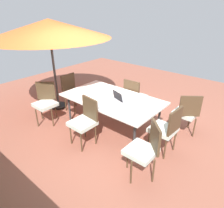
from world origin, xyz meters
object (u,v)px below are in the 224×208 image
at_px(chair_southwest, 187,112).
at_px(chair_south, 134,95).
at_px(chair_north, 85,120).
at_px(chair_west, 166,128).
at_px(chair_northeast, 45,101).
at_px(laptop, 120,98).
at_px(dining_table, 112,100).
at_px(chair_northwest, 145,148).
at_px(chair_east, 72,91).
at_px(patio_umbrella, 49,29).
at_px(cup, 106,93).

distance_m(chair_southwest, chair_south, 1.36).
xyz_separation_m(chair_north, chair_west, (-1.38, -0.78, 0.00)).
bearing_deg(chair_northeast, laptop, -14.55).
relative_size(dining_table, chair_west, 2.24).
bearing_deg(chair_northwest, chair_east, -151.96).
relative_size(chair_west, chair_northwest, 1.00).
height_order(chair_west, chair_east, same).
bearing_deg(dining_table, chair_east, -0.18).
height_order(chair_south, chair_northwest, same).
height_order(chair_north, chair_northwest, same).
height_order(dining_table, chair_northwest, chair_northwest).
bearing_deg(patio_umbrella, laptop, -174.66).
bearing_deg(chair_northwest, chair_north, -135.12).
bearing_deg(chair_northwest, chair_northeast, -135.32).
bearing_deg(chair_west, chair_east, -87.92).
height_order(chair_north, chair_northeast, same).
height_order(chair_southwest, chair_west, same).
xyz_separation_m(chair_northeast, chair_east, (-0.00, -0.82, 0.00)).
distance_m(chair_east, laptop, 1.61).
height_order(chair_east, laptop, chair_east).
height_order(laptop, cup, laptop).
bearing_deg(chair_north, chair_south, 93.76).
relative_size(chair_northeast, chair_east, 1.00).
bearing_deg(cup, chair_south, -105.90).
xyz_separation_m(dining_table, chair_south, (-0.04, -0.82, -0.16)).
bearing_deg(chair_northwest, cup, -163.00).
bearing_deg(chair_west, patio_umbrella, -84.73).
distance_m(chair_northeast, laptop, 1.82).
bearing_deg(chair_south, cup, 70.81).
relative_size(chair_south, chair_east, 1.00).
bearing_deg(chair_north, cup, 107.65).
height_order(chair_south, chair_west, same).
distance_m(dining_table, patio_umbrella, 2.31).
bearing_deg(chair_southwest, cup, -10.71).
height_order(chair_north, cup, chair_north).
height_order(patio_umbrella, laptop, patio_umbrella).
bearing_deg(chair_east, chair_south, -62.42).
distance_m(chair_east, cup, 1.21).
bearing_deg(chair_west, chair_northeast, -71.16).
xyz_separation_m(patio_umbrella, chair_southwest, (-3.24, -0.99, -1.54)).
relative_size(patio_umbrella, cup, 30.51).
distance_m(chair_southwest, chair_west, 0.86).
xyz_separation_m(dining_table, patio_umbrella, (1.85, 0.17, 1.38)).
bearing_deg(chair_north, patio_umbrella, 166.22).
height_order(chair_east, cup, chair_east).
height_order(chair_south, chair_north, same).
bearing_deg(chair_northeast, chair_north, -42.24).
bearing_deg(dining_table, chair_west, 178.51).
bearing_deg(chair_west, cup, -88.76).
xyz_separation_m(chair_south, chair_west, (-1.32, 0.86, 0.00)).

